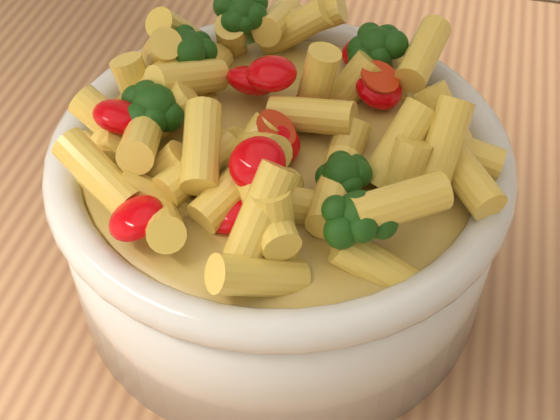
# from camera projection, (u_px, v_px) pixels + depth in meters

# --- Properties ---
(table) EXTENTS (1.20, 0.80, 0.90)m
(table) POSITION_uv_depth(u_px,v_px,m) (160.00, 354.00, 0.59)
(table) COLOR #AC7649
(table) RESTS_ON ground
(serving_bowl) EXTENTS (0.26, 0.26, 0.11)m
(serving_bowl) POSITION_uv_depth(u_px,v_px,m) (280.00, 208.00, 0.47)
(serving_bowl) COLOR silver
(serving_bowl) RESTS_ON table
(pasta_salad) EXTENTS (0.21, 0.21, 0.05)m
(pasta_salad) POSITION_uv_depth(u_px,v_px,m) (280.00, 118.00, 0.42)
(pasta_salad) COLOR #FFDA50
(pasta_salad) RESTS_ON serving_bowl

